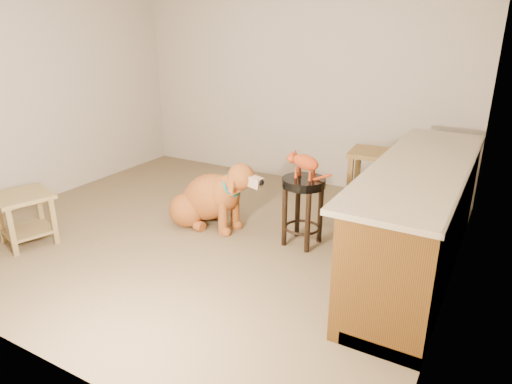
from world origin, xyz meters
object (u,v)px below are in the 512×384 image
Objects in this scene: wood_stool at (370,188)px; golden_retriever at (210,199)px; side_table at (25,211)px; tabby_kitten at (304,163)px; padded_stool at (303,198)px.

golden_retriever is (-1.43, -0.77, -0.13)m from wood_stool.
side_table is 1.75m from golden_retriever.
side_table is at bearing -144.08° from wood_stool.
wood_stool is at bearing 62.12° from tabby_kitten.
wood_stool is at bearing 32.66° from golden_retriever.
side_table is 0.48× the size of golden_retriever.
side_table is at bearing -150.72° from padded_stool.
side_table is (-2.70, -1.96, -0.10)m from wood_stool.
padded_stool is 2.61m from side_table.
golden_retriever reaches higher than padded_stool.
wood_stool is 1.35× the size of side_table.
side_table is 1.37× the size of tabby_kitten.
padded_stool is 1.02m from golden_retriever.
side_table is 2.64m from tabby_kitten.
tabby_kitten reaches higher than padded_stool.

